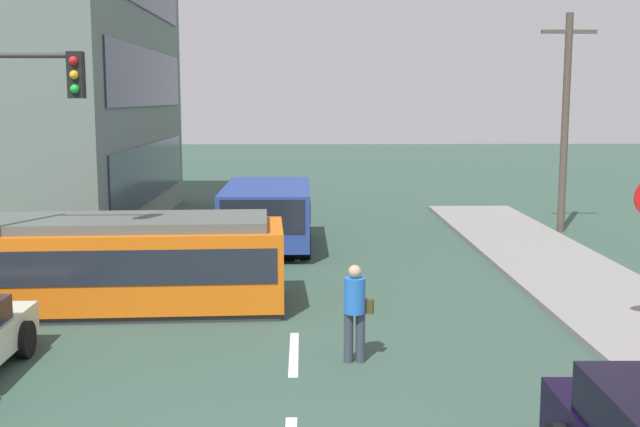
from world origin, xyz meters
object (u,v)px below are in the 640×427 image
object	(u,v)px
city_bus	(267,212)
traffic_light_mast	(11,137)
utility_pole_mid	(565,119)
streetcar_tram	(128,262)
pedestrian_crossing	(355,307)

from	to	relation	value
city_bus	traffic_light_mast	distance (m)	9.95
traffic_light_mast	utility_pole_mid	distance (m)	17.92
city_bus	utility_pole_mid	xyz separation A→B (m)	(9.68, 2.66, 2.69)
city_bus	streetcar_tram	bearing A→B (deg)	-110.91
city_bus	pedestrian_crossing	size ratio (longest dim) A/B	3.17
pedestrian_crossing	utility_pole_mid	distance (m)	15.42
streetcar_tram	traffic_light_mast	xyz separation A→B (m)	(-1.65, -1.73, 2.70)
streetcar_tram	city_bus	bearing A→B (deg)	69.09
streetcar_tram	city_bus	xyz separation A→B (m)	(2.62, 6.86, 0.05)
traffic_light_mast	utility_pole_mid	bearing A→B (deg)	38.88
streetcar_tram	pedestrian_crossing	bearing A→B (deg)	-37.62
streetcar_tram	pedestrian_crossing	distance (m)	5.76
pedestrian_crossing	city_bus	bearing A→B (deg)	100.58
pedestrian_crossing	traffic_light_mast	distance (m)	7.02
streetcar_tram	pedestrian_crossing	world-z (taller)	streetcar_tram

